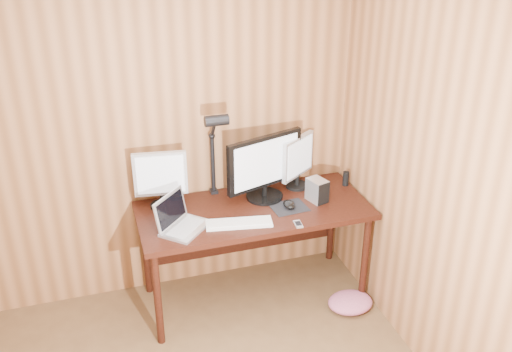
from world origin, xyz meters
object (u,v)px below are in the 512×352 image
desk (251,218)px  monitor_left (161,178)px  speaker (346,179)px  monitor_right (298,161)px  laptop (179,220)px  hard_drive (317,190)px  monitor_center (265,166)px  mouse (289,205)px  phone (298,224)px  keyboard (239,223)px  desk_lamp (215,142)px

desk → monitor_left: (-0.60, 0.14, 0.34)m
monitor_left → speaker: bearing=4.7°
speaker → monitor_right: bearing=166.9°
laptop → hard_drive: 1.00m
laptop → speaker: (1.30, 0.24, -0.00)m
monitor_center → monitor_left: size_ratio=1.43×
monitor_center → mouse: (0.12, -0.19, -0.22)m
desk → phone: 0.45m
monitor_right → keyboard: monitor_right is taller
monitor_left → desk_lamp: desk_lamp is taller
monitor_left → speaker: size_ratio=3.74×
desk → monitor_center: size_ratio=2.72×
monitor_center → speaker: bearing=-17.3°
monitor_center → monitor_right: bearing=-0.4°
monitor_right → desk_lamp: 0.65m
monitor_left → hard_drive: monitor_left is taller
monitor_left → hard_drive: 1.09m
laptop → mouse: bearing=-43.6°
mouse → keyboard: bearing=-163.0°
laptop → desk_lamp: desk_lamp is taller
desk → speaker: 0.78m
speaker → monitor_left: bearing=176.7°
monitor_left → monitor_right: 1.00m
monitor_center → desk: bearing=-175.0°
monitor_right → phone: 0.59m
phone → keyboard: bearing=166.9°
desk_lamp → mouse: bearing=-38.7°
monitor_left → keyboard: bearing=-33.7°
laptop → speaker: laptop is taller
laptop → hard_drive: (1.00, 0.08, 0.03)m
desk_lamp → desk: bearing=-41.1°
monitor_right → keyboard: 0.72m
monitor_center → monitor_left: (-0.72, 0.09, -0.03)m
desk_lamp → keyboard: bearing=-88.5°
monitor_center → speaker: monitor_center is taller
monitor_right → laptop: (-0.94, -0.32, -0.16)m
mouse → desk_lamp: (-0.45, 0.29, 0.41)m
monitor_left → monitor_right: bearing=8.2°
monitor_right → mouse: size_ratio=3.39×
desk → mouse: (0.24, -0.14, 0.15)m
desk_lamp → phone: bearing=-57.0°
phone → desk_lamp: bearing=133.6°
monitor_right → laptop: 1.01m
monitor_left → laptop: monitor_left is taller
desk → laptop: 0.60m
phone → speaker: (0.55, 0.43, 0.05)m
monitor_right → monitor_left: bearing=144.7°
monitor_center → desk_lamp: bearing=145.3°
desk → monitor_left: size_ratio=3.89×
monitor_right → speaker: size_ratio=3.62×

